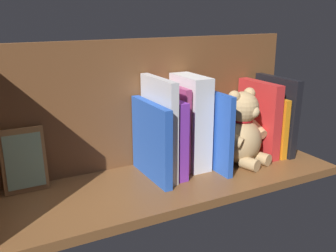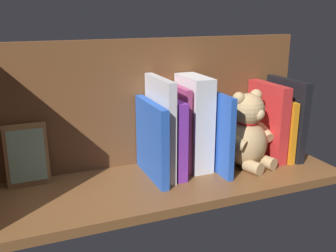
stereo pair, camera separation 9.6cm
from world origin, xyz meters
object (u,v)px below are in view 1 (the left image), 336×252
at_px(teddy_bear, 242,131).
at_px(dictionary_thick_white, 190,122).
at_px(book_0, 275,114).
at_px(picture_frame_leaning, 24,160).

bearing_deg(teddy_bear, dictionary_thick_white, -36.65).
relative_size(book_0, dictionary_thick_white, 0.91).
xyz_separation_m(book_0, dictionary_thick_white, (0.28, -0.02, 0.01)).
distance_m(book_0, dictionary_thick_white, 0.28).
height_order(book_0, dictionary_thick_white, dictionary_thick_white).
relative_size(teddy_bear, dictionary_thick_white, 0.84).
relative_size(dictionary_thick_white, picture_frame_leaning, 1.63).
bearing_deg(picture_frame_leaning, book_0, 174.67).
xyz_separation_m(teddy_bear, dictionary_thick_white, (0.14, -0.05, 0.03)).
height_order(book_0, picture_frame_leaning, book_0).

